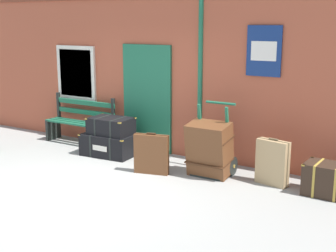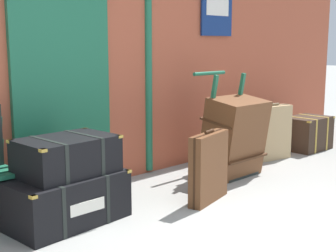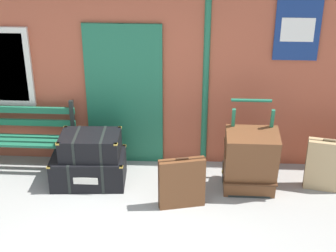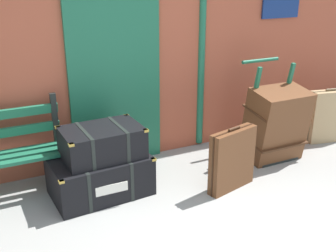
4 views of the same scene
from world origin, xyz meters
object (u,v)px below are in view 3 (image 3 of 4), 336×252
Objects in this scene: suitcase_umber at (326,165)px; suitcase_charcoal at (182,183)px; steamer_trunk_middle at (90,145)px; steamer_trunk_base at (89,169)px; porters_trolley at (248,168)px; platform_bench at (20,139)px; large_brown_trunk at (250,162)px.

suitcase_charcoal is at bearing -164.48° from suitcase_umber.
suitcase_charcoal is (1.27, -0.51, -0.24)m from steamer_trunk_middle.
porters_trolley reaches higher than steamer_trunk_base.
porters_trolley is (2.16, 0.05, -0.31)m from steamer_trunk_middle.
platform_bench is at bearing 175.11° from suitcase_umber.
suitcase_umber is (3.19, 0.02, -0.22)m from steamer_trunk_middle.
platform_bench is 3.32m from large_brown_trunk.
suitcase_umber reaches higher than suitcase_charcoal.
steamer_trunk_middle is (0.04, 0.00, 0.37)m from steamer_trunk_base.
porters_trolley is (2.21, 0.05, 0.06)m from steamer_trunk_base.
suitcase_charcoal is at bearing -22.09° from steamer_trunk_middle.
suitcase_umber is (1.03, 0.15, -0.11)m from large_brown_trunk.
platform_bench reaches higher than large_brown_trunk.
suitcase_charcoal reaches higher than steamer_trunk_base.
platform_bench is 1.17m from steamer_trunk_base.
suitcase_umber is (1.93, 0.53, 0.02)m from suitcase_charcoal.
steamer_trunk_base is 3.24m from suitcase_umber.
platform_bench is 1.19m from steamer_trunk_middle.
steamer_trunk_middle is 3.20m from suitcase_umber.
steamer_trunk_base is 1.41m from suitcase_charcoal.
platform_bench is 4.33m from suitcase_umber.
suitcase_charcoal is at bearing -156.60° from large_brown_trunk.
steamer_trunk_base is at bearing -19.97° from platform_bench.
platform_bench is 1.71× the size of large_brown_trunk.
porters_trolley is (3.28, -0.34, -0.17)m from platform_bench.
suitcase_umber is at bearing -4.89° from platform_bench.
large_brown_trunk is at bearing -3.33° from steamer_trunk_middle.
suitcase_charcoal is (2.38, -0.90, -0.11)m from platform_bench.
large_brown_trunk reaches higher than steamer_trunk_middle.
steamer_trunk_middle is (1.12, -0.39, 0.14)m from platform_bench.
porters_trolley is at bearing -5.97° from platform_bench.
platform_bench is at bearing 160.77° from steamer_trunk_middle.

